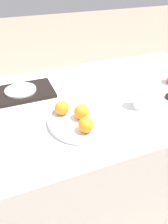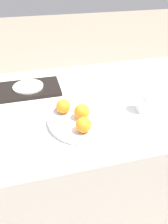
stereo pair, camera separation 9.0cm
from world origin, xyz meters
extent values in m
plane|color=gray|center=(0.00, 0.00, 0.00)|extent=(12.00, 12.00, 0.00)
cube|color=silver|center=(0.00, 0.00, 0.37)|extent=(1.40, 0.84, 0.75)
cylinder|color=silver|center=(-0.17, -0.16, 0.76)|extent=(0.31, 0.31, 0.02)
torus|color=silver|center=(-0.17, -0.16, 0.77)|extent=(0.31, 0.31, 0.02)
sphere|color=orange|center=(-0.25, -0.10, 0.80)|extent=(0.06, 0.06, 0.06)
sphere|color=orange|center=(-0.20, -0.25, 0.80)|extent=(0.06, 0.06, 0.06)
sphere|color=orange|center=(-0.18, -0.16, 0.80)|extent=(0.07, 0.07, 0.07)
cylinder|color=silver|center=(0.12, -0.16, 0.80)|extent=(0.08, 0.08, 0.10)
cube|color=black|center=(-0.39, 0.17, 0.76)|extent=(0.33, 0.20, 0.02)
cylinder|color=silver|center=(-0.39, 0.17, 0.77)|extent=(0.16, 0.16, 0.01)
camera|label=1|loc=(-0.44, -0.85, 1.32)|focal=35.00mm
camera|label=2|loc=(-0.36, -0.88, 1.32)|focal=35.00mm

